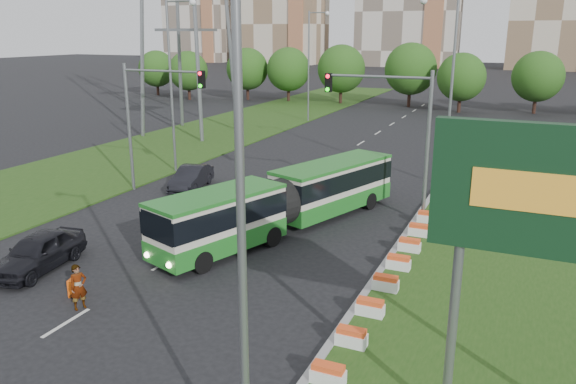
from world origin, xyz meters
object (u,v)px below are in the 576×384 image
at_px(traffic_mast_median, 398,121).
at_px(car_left_near, 38,252).
at_px(billboard, 572,209).
at_px(shopping_trolley, 74,288).
at_px(traffic_mast_left, 149,108).
at_px(car_left_far, 191,178).
at_px(articulated_bus, 282,200).
at_px(pedestrian, 78,287).

bearing_deg(traffic_mast_median, car_left_near, -133.51).
bearing_deg(billboard, traffic_mast_median, 115.03).
bearing_deg(shopping_trolley, billboard, -24.82).
xyz_separation_m(billboard, traffic_mast_left, (-22.63, 15.00, -0.81)).
height_order(billboard, car_left_far, billboard).
height_order(car_left_far, shopping_trolley, car_left_far).
relative_size(articulated_bus, pedestrian, 8.94).
distance_m(traffic_mast_left, pedestrian, 16.28).
distance_m(traffic_mast_left, car_left_near, 13.09).
height_order(car_left_far, pedestrian, pedestrian).
relative_size(traffic_mast_median, car_left_far, 1.78).
bearing_deg(car_left_far, articulated_bus, -40.66).
distance_m(traffic_mast_left, car_left_far, 5.19).
bearing_deg(traffic_mast_left, traffic_mast_median, 3.77).
relative_size(traffic_mast_median, traffic_mast_left, 1.00).
height_order(billboard, pedestrian, billboard).
distance_m(billboard, traffic_mast_left, 27.16).
xyz_separation_m(traffic_mast_left, pedestrian, (7.07, -13.96, -4.48)).
relative_size(billboard, pedestrian, 4.62).
distance_m(traffic_mast_median, articulated_bus, 7.34).
distance_m(car_left_near, shopping_trolley, 3.57).
bearing_deg(pedestrian, traffic_mast_left, 51.52).
bearing_deg(pedestrian, car_left_far, 43.51).
relative_size(pedestrian, shopping_trolley, 2.51).
relative_size(car_left_near, pedestrian, 2.71).
height_order(billboard, car_left_near, billboard).
relative_size(traffic_mast_left, car_left_near, 1.70).
distance_m(billboard, car_left_near, 20.69).
bearing_deg(car_left_near, billboard, -16.09).
xyz_separation_m(billboard, shopping_trolley, (-16.48, 1.72, -5.82)).
xyz_separation_m(traffic_mast_median, shopping_trolley, (-9.01, -14.29, -5.01)).
distance_m(traffic_mast_median, traffic_mast_left, 15.19).
xyz_separation_m(billboard, traffic_mast_median, (-7.47, 16.00, -0.81)).
distance_m(car_left_far, pedestrian, 16.47).
relative_size(articulated_bus, shopping_trolley, 22.48).
relative_size(billboard, traffic_mast_left, 1.00).
bearing_deg(traffic_mast_left, car_left_far, 43.00).
bearing_deg(shopping_trolley, articulated_bus, 48.94).
bearing_deg(articulated_bus, car_left_near, -110.47).
distance_m(pedestrian, shopping_trolley, 1.25).
xyz_separation_m(car_left_far, pedestrian, (5.32, -15.59, 0.13)).
relative_size(car_left_far, shopping_trolley, 6.51).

